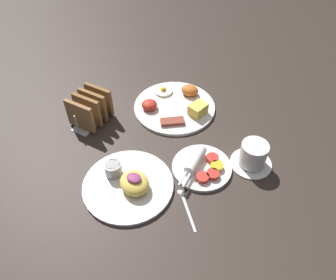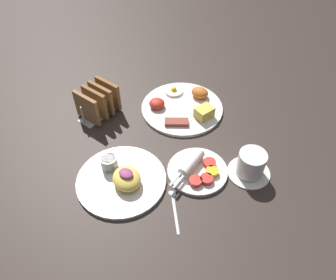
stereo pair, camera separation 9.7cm
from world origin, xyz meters
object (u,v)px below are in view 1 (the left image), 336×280
plate_breakfast (176,105)px  plate_condiments (201,167)px  plate_foreground (128,183)px  coffee_cup (253,156)px  toast_rack (90,109)px

plate_breakfast → plate_condiments: 0.28m
plate_foreground → coffee_cup: bearing=41.8°
plate_condiments → coffee_cup: 0.15m
plate_breakfast → coffee_cup: coffee_cup is taller
plate_breakfast → coffee_cup: (0.31, -0.11, 0.03)m
plate_breakfast → plate_foreground: 0.35m
plate_condiments → toast_rack: (-0.40, 0.02, 0.04)m
plate_condiments → plate_foreground: size_ratio=0.74×
plate_breakfast → toast_rack: bearing=-138.2°
plate_foreground → coffee_cup: coffee_cup is taller
plate_breakfast → toast_rack: (-0.21, -0.19, 0.04)m
plate_foreground → toast_rack: (-0.25, 0.16, 0.03)m
plate_breakfast → plate_condiments: size_ratio=1.50×
toast_rack → plate_condiments: bearing=-2.3°
toast_rack → coffee_cup: (0.52, 0.07, -0.01)m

